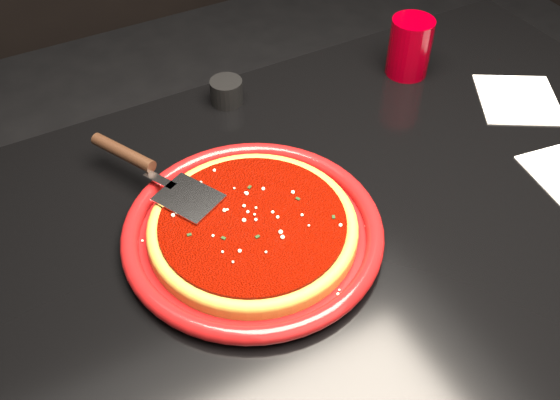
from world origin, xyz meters
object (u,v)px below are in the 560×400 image
object	(u,v)px
table	(348,340)
cup	(410,47)
pizza_server	(155,172)
ramekin	(227,92)
plate	(253,231)

from	to	relation	value
table	cup	xyz separation A→B (m)	(0.26, 0.25, 0.43)
pizza_server	cup	xyz separation A→B (m)	(0.53, 0.08, 0.01)
ramekin	cup	bearing A→B (deg)	-13.06
table	plate	bearing A→B (deg)	172.74
table	plate	size ratio (longest dim) A/B	3.25
pizza_server	cup	bearing A→B (deg)	-17.94
table	ramekin	bearing A→B (deg)	102.41
plate	ramekin	bearing A→B (deg)	71.07
table	plate	world-z (taller)	plate
plate	cup	world-z (taller)	cup
table	cup	world-z (taller)	cup
plate	ramekin	xyz separation A→B (m)	(0.11, 0.31, 0.01)
pizza_server	ramekin	world-z (taller)	pizza_server
cup	pizza_server	bearing A→B (deg)	-171.07
table	pizza_server	xyz separation A→B (m)	(-0.27, 0.17, 0.42)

